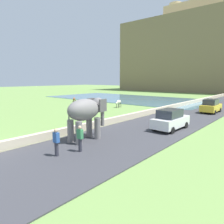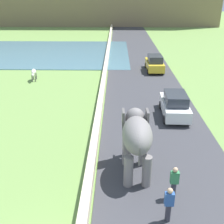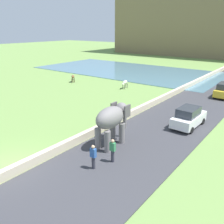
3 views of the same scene
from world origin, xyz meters
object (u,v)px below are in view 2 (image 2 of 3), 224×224
(car_white, at_px, (175,105))
(elephant, at_px, (137,136))
(car_yellow, at_px, (155,63))
(person_trailing, at_px, (169,204))
(cow_white, at_px, (34,72))
(person_beside_elephant, at_px, (174,182))

(car_white, bearing_deg, elephant, -115.06)
(car_yellow, relative_size, car_white, 0.99)
(person_trailing, height_order, car_yellow, car_yellow)
(elephant, xyz_separation_m, car_yellow, (3.15, 18.67, -1.14))
(elephant, relative_size, car_white, 0.86)
(person_trailing, xyz_separation_m, car_white, (2.08, 10.02, 0.03))
(elephant, distance_m, person_trailing, 3.64)
(cow_white, bearing_deg, car_white, -34.05)
(person_trailing, bearing_deg, car_white, 78.30)
(person_beside_elephant, bearing_deg, person_trailing, -108.41)
(person_beside_elephant, relative_size, car_white, 0.40)
(elephant, distance_m, person_beside_elephant, 2.73)
(person_trailing, bearing_deg, cow_white, 119.16)
(person_beside_elephant, relative_size, cow_white, 1.15)
(person_trailing, height_order, car_white, car_white)
(person_trailing, distance_m, car_yellow, 22.04)
(person_trailing, distance_m, cow_white, 20.99)
(person_beside_elephant, distance_m, cow_white, 20.07)
(elephant, bearing_deg, car_white, 64.94)
(person_beside_elephant, height_order, cow_white, person_beside_elephant)
(elephant, xyz_separation_m, person_beside_elephant, (1.52, -1.94, -1.16))
(car_white, bearing_deg, person_trailing, -101.70)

